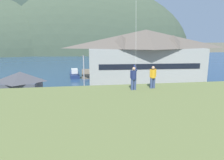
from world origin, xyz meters
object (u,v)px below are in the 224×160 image
at_px(parked_car_lone_by_shed, 84,98).
at_px(parked_car_mid_row_far, 116,101).
at_px(moored_boat_wharfside, 75,74).
at_px(parked_car_back_row_right, 61,116).
at_px(harbor_lodge, 145,55).
at_px(storage_shed_waterside, 105,73).
at_px(parked_car_mid_row_center, 149,112).
at_px(storage_shed_near_lot, 21,89).
at_px(parking_light_pole, 84,74).
at_px(wharf_dock, 88,74).
at_px(person_kite_flyer, 134,77).
at_px(person_companion, 153,76).
at_px(parked_car_front_row_silver, 154,99).
at_px(moored_boat_outer_mooring, 100,71).

height_order(parked_car_lone_by_shed, parked_car_mid_row_far, same).
bearing_deg(moored_boat_wharfside, parked_car_back_row_right, -91.13).
bearing_deg(harbor_lodge, storage_shed_waterside, 179.00).
height_order(moored_boat_wharfside, parked_car_mid_row_center, moored_boat_wharfside).
xyz_separation_m(storage_shed_near_lot, parking_light_pole, (9.19, 2.29, 1.48)).
distance_m(wharf_dock, parked_car_lone_by_shed, 25.51).
relative_size(storage_shed_waterside, person_kite_flyer, 2.57).
bearing_deg(person_companion, harbor_lodge, 73.86).
relative_size(moored_boat_wharfside, parked_car_mid_row_center, 1.67).
distance_m(storage_shed_near_lot, wharf_dock, 26.89).
xyz_separation_m(wharf_dock, person_kite_flyer, (2.42, -41.00, 6.88)).
distance_m(storage_shed_waterside, parked_car_mid_row_far, 16.24).
height_order(storage_shed_near_lot, parked_car_front_row_silver, storage_shed_near_lot).
bearing_deg(moored_boat_wharfside, parked_car_lone_by_shed, -84.74).
height_order(wharf_dock, parked_car_mid_row_center, parked_car_mid_row_center).
relative_size(moored_boat_outer_mooring, parking_light_pole, 1.11).
relative_size(storage_shed_near_lot, person_kite_flyer, 3.18).
bearing_deg(person_kite_flyer, parked_car_front_row_silver, 64.06).
bearing_deg(parked_car_mid_row_far, parked_car_front_row_silver, -0.38).
bearing_deg(wharf_dock, storage_shed_near_lot, -112.77).
xyz_separation_m(storage_shed_near_lot, wharf_dock, (10.36, 24.70, -2.36)).
distance_m(parked_car_front_row_silver, parked_car_mid_row_far, 5.69).
bearing_deg(parked_car_mid_row_far, storage_shed_waterside, 89.67).
distance_m(parked_car_mid_row_far, parked_car_mid_row_center, 6.00).
height_order(storage_shed_near_lot, parked_car_mid_row_far, storage_shed_near_lot).
bearing_deg(parked_car_back_row_right, moored_boat_outer_mooring, 77.30).
bearing_deg(moored_boat_wharfside, storage_shed_near_lot, -107.22).
xyz_separation_m(moored_boat_wharfside, person_companion, (7.47, -38.36, 6.50)).
distance_m(storage_shed_near_lot, parked_car_mid_row_center, 18.73).
relative_size(person_kite_flyer, person_companion, 1.07).
height_order(storage_shed_waterside, person_kite_flyer, person_kite_flyer).
distance_m(parking_light_pole, person_companion, 19.28).
bearing_deg(parking_light_pole, moored_boat_wharfside, 96.46).
height_order(moored_boat_outer_mooring, parked_car_lone_by_shed, moored_boat_outer_mooring).
relative_size(harbor_lodge, storage_shed_near_lot, 4.51).
bearing_deg(storage_shed_waterside, parking_light_pole, -112.31).
relative_size(storage_shed_near_lot, parked_car_front_row_silver, 1.36).
xyz_separation_m(moored_boat_outer_mooring, parked_car_front_row_silver, (5.40, -29.15, 0.34)).
distance_m(storage_shed_near_lot, parked_car_back_row_right, 9.96).
height_order(moored_boat_wharfside, parked_car_lone_by_shed, moored_boat_wharfside).
height_order(parked_car_mid_row_center, parking_light_pole, parking_light_pole).
xyz_separation_m(moored_boat_wharfside, parking_light_pole, (2.27, -20.04, 3.48)).
xyz_separation_m(storage_shed_waterside, wharf_dock, (-3.40, 11.26, -1.94)).
relative_size(parked_car_mid_row_far, parked_car_mid_row_center, 1.02).
xyz_separation_m(parked_car_lone_by_shed, person_kite_flyer, (3.74, -15.54, 6.17)).
distance_m(harbor_lodge, parking_light_pole, 17.66).
distance_m(parked_car_mid_row_far, person_kite_flyer, 14.91).
bearing_deg(person_kite_flyer, storage_shed_near_lot, 128.11).
relative_size(parked_car_mid_row_center, parking_light_pole, 0.60).
relative_size(storage_shed_near_lot, wharf_dock, 0.49).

